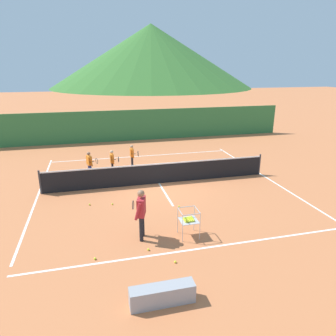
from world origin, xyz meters
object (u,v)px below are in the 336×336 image
at_px(instructor, 141,210).
at_px(tennis_net, 159,173).
at_px(student_0, 90,162).
at_px(tennis_ball_1, 90,204).
at_px(tennis_ball_5, 112,204).
at_px(tennis_ball_3, 148,249).
at_px(tennis_ball_4, 95,259).
at_px(student_1, 112,160).
at_px(tennis_ball_0, 175,262).
at_px(courtside_bench, 162,295).
at_px(ball_cart, 189,220).
at_px(student_2, 132,154).
at_px(tennis_ball_2, 179,206).

bearing_deg(instructor, tennis_net, 71.05).
bearing_deg(student_0, tennis_ball_1, -91.47).
relative_size(tennis_net, tennis_ball_5, 151.94).
relative_size(student_0, tennis_ball_3, 18.69).
height_order(tennis_ball_3, tennis_ball_4, same).
distance_m(instructor, tennis_ball_5, 2.97).
bearing_deg(instructor, tennis_ball_4, -150.92).
relative_size(tennis_ball_4, tennis_ball_5, 1.00).
distance_m(student_1, tennis_ball_4, 7.33).
xyz_separation_m(tennis_ball_0, tennis_ball_4, (-2.14, 0.69, 0.00)).
bearing_deg(tennis_ball_5, tennis_ball_4, -101.91).
relative_size(tennis_net, courtside_bench, 6.89).
xyz_separation_m(tennis_ball_1, courtside_bench, (1.57, -5.80, 0.20)).
relative_size(instructor, courtside_bench, 1.09).
bearing_deg(courtside_bench, tennis_ball_5, 97.19).
bearing_deg(tennis_ball_3, ball_cart, 19.98).
height_order(tennis_net, student_0, student_0).
height_order(tennis_ball_4, tennis_ball_5, same).
xyz_separation_m(student_2, tennis_ball_0, (-0.02, -8.70, -0.72)).
relative_size(student_2, tennis_ball_0, 18.29).
bearing_deg(student_0, tennis_net, -28.69).
relative_size(tennis_ball_4, courtside_bench, 0.05).
bearing_deg(tennis_ball_5, tennis_net, 38.79).
distance_m(ball_cart, tennis_ball_4, 3.03).
xyz_separation_m(student_0, student_2, (2.20, 0.96, -0.02)).
distance_m(instructor, tennis_ball_4, 1.93).
xyz_separation_m(ball_cart, tennis_ball_2, (0.30, 2.09, -0.55)).
xyz_separation_m(student_1, tennis_ball_5, (-0.32, -3.68, -0.71)).
relative_size(ball_cart, tennis_ball_4, 13.22).
bearing_deg(courtside_bench, tennis_ball_4, 124.90).
xyz_separation_m(tennis_ball_2, tennis_ball_5, (-2.48, 0.85, 0.00)).
relative_size(ball_cart, tennis_ball_0, 13.22).
xyz_separation_m(tennis_ball_0, tennis_ball_5, (-1.40, 4.23, 0.00)).
bearing_deg(student_2, student_0, -156.39).
bearing_deg(student_2, instructor, -95.56).
bearing_deg(tennis_ball_3, tennis_ball_0, -51.80).
bearing_deg(tennis_ball_2, student_0, 126.72).
bearing_deg(tennis_net, student_1, 136.81).
bearing_deg(ball_cart, courtside_bench, -118.81).
height_order(student_2, tennis_ball_2, student_2).
bearing_deg(student_2, tennis_ball_5, -107.62).
relative_size(tennis_net, ball_cart, 11.49).
bearing_deg(tennis_ball_5, student_0, 102.47).
bearing_deg(instructor, student_1, 93.57).
height_order(student_0, tennis_ball_5, student_0).
relative_size(student_1, tennis_ball_1, 18.12).
bearing_deg(tennis_ball_1, student_1, 71.32).
height_order(instructor, tennis_ball_0, instructor).
bearing_deg(tennis_net, tennis_ball_3, -105.80).
relative_size(instructor, tennis_ball_0, 24.07).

